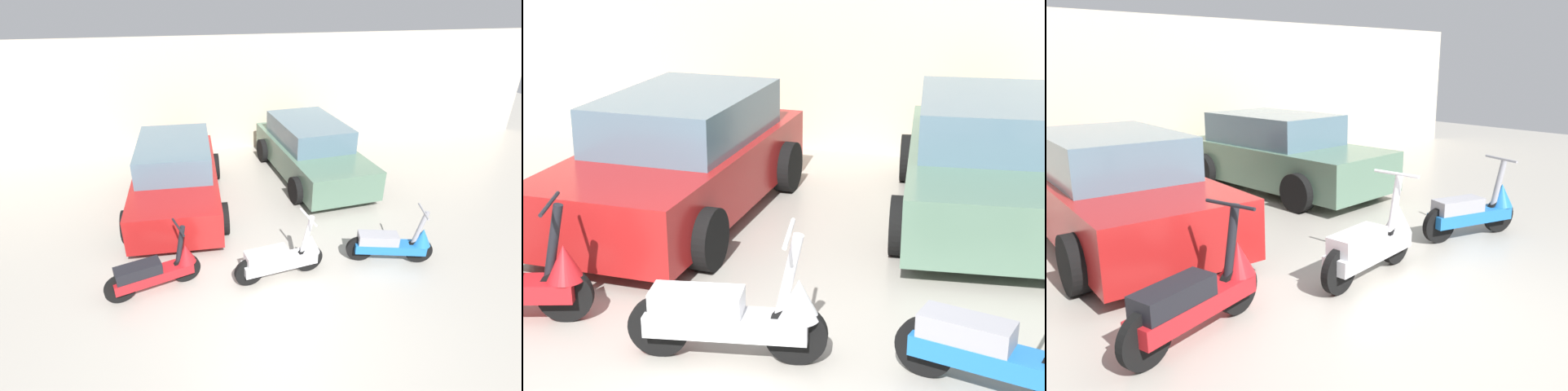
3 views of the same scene
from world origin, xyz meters
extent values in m
cube|color=beige|center=(0.00, 7.10, 1.63)|extent=(19.60, 0.12, 3.25)
cylinder|color=black|center=(-1.35, 1.01, 0.25)|extent=(0.49, 0.23, 0.49)
cylinder|color=black|center=(-1.40, 0.99, 0.74)|extent=(0.24, 0.15, 0.70)
cylinder|color=black|center=(-1.40, 0.99, 1.09)|extent=(0.20, 0.55, 0.03)
cone|color=#B2191E|center=(-1.33, 1.02, 0.55)|extent=(0.41, 0.41, 0.32)
cylinder|color=black|center=(0.78, 0.88, 0.25)|extent=(0.51, 0.17, 0.50)
cylinder|color=black|center=(-0.31, 0.70, 0.25)|extent=(0.51, 0.17, 0.50)
cube|color=silver|center=(0.23, 0.79, 0.31)|extent=(1.33, 0.51, 0.17)
cube|color=white|center=(0.00, 0.76, 0.50)|extent=(0.77, 0.41, 0.19)
cylinder|color=white|center=(0.72, 0.88, 0.75)|extent=(0.24, 0.12, 0.71)
cylinder|color=white|center=(0.72, 0.88, 1.10)|extent=(0.13, 0.57, 0.03)
cone|color=silver|center=(0.80, 0.89, 0.56)|extent=(0.38, 0.38, 0.32)
cylinder|color=black|center=(1.77, 1.00, 0.24)|extent=(0.48, 0.20, 0.48)
cube|color=#1E66B2|center=(2.28, 0.87, 0.30)|extent=(1.28, 0.59, 0.17)
cube|color=gray|center=(2.07, 0.92, 0.47)|extent=(0.74, 0.44, 0.19)
cube|color=maroon|center=(-1.44, 3.73, 0.53)|extent=(1.89, 4.30, 0.71)
cube|color=slate|center=(-1.44, 3.99, 1.16)|extent=(1.62, 2.42, 0.56)
cylinder|color=black|center=(-0.56, 2.39, 0.32)|extent=(0.24, 0.65, 0.65)
cylinder|color=black|center=(-2.40, 2.44, 0.32)|extent=(0.24, 0.65, 0.65)
cylinder|color=black|center=(-0.49, 5.02, 0.32)|extent=(0.24, 0.65, 0.65)
cylinder|color=black|center=(-2.33, 5.07, 0.32)|extent=(0.24, 0.65, 0.65)
cube|color=#51705B|center=(1.99, 4.70, 0.52)|extent=(2.15, 4.31, 0.69)
cube|color=slate|center=(1.97, 4.95, 1.14)|extent=(1.76, 2.47, 0.54)
cylinder|color=black|center=(1.23, 3.32, 0.32)|extent=(0.28, 0.65, 0.63)
cylinder|color=black|center=(0.97, 5.89, 0.32)|extent=(0.28, 0.65, 0.63)
camera|label=1|loc=(-1.15, -4.63, 4.56)|focal=28.00mm
camera|label=2|loc=(2.25, -4.49, 3.31)|focal=55.00mm
camera|label=3|loc=(-3.67, -2.83, 2.31)|focal=35.00mm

